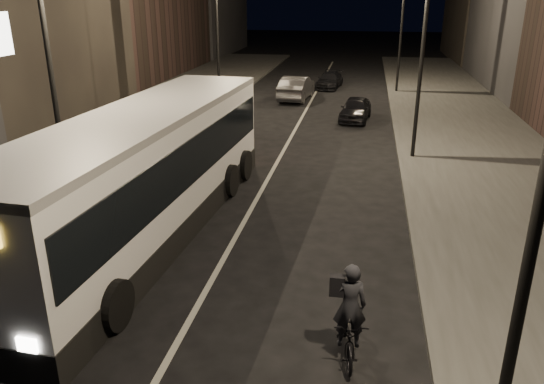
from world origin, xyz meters
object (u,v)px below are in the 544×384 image
at_px(streetlight_right_far, 399,13).
at_px(city_bus, 146,168).
at_px(streetlight_right_mid, 418,28).
at_px(streetlight_left_far, 221,15).
at_px(streetlight_left_near, 55,42).
at_px(cyclist_on_bicycle, 349,325).
at_px(streetlight_right_near, 531,119).
at_px(car_mid, 296,88).
at_px(car_near, 356,109).
at_px(car_far, 329,80).

height_order(streetlight_right_far, city_bus, streetlight_right_far).
xyz_separation_m(streetlight_right_mid, streetlight_right_far, (0.00, 16.00, 0.00)).
bearing_deg(streetlight_right_mid, city_bus, -132.18).
xyz_separation_m(streetlight_right_mid, streetlight_left_far, (-10.66, 10.00, 0.00)).
relative_size(streetlight_right_mid, streetlight_right_far, 1.00).
xyz_separation_m(streetlight_right_mid, streetlight_left_near, (-10.66, -8.00, 0.00)).
xyz_separation_m(streetlight_left_far, cyclist_on_bicycle, (8.76, -23.55, -4.66)).
bearing_deg(streetlight_left_far, cyclist_on_bicycle, -69.60).
height_order(city_bus, cyclist_on_bicycle, city_bus).
xyz_separation_m(city_bus, cyclist_on_bicycle, (6.01, -4.82, -1.27)).
bearing_deg(streetlight_right_near, streetlight_right_far, 90.00).
height_order(streetlight_right_near, car_mid, streetlight_right_near).
bearing_deg(streetlight_right_mid, car_mid, 117.14).
bearing_deg(streetlight_right_near, car_mid, 102.63).
bearing_deg(city_bus, streetlight_left_far, 101.52).
bearing_deg(streetlight_left_far, streetlight_right_near, -67.70).
xyz_separation_m(streetlight_left_near, car_near, (8.32, 15.03, -4.73)).
xyz_separation_m(streetlight_right_near, car_near, (-2.34, 23.03, -4.73)).
bearing_deg(streetlight_left_far, car_mid, 29.40).
bearing_deg(streetlight_left_near, cyclist_on_bicycle, -32.38).
distance_m(streetlight_right_near, city_bus, 11.27).
height_order(streetlight_left_near, cyclist_on_bicycle, streetlight_left_near).
distance_m(city_bus, car_near, 16.77).
height_order(streetlight_right_far, car_far, streetlight_right_far).
bearing_deg(streetlight_right_far, streetlight_right_mid, -90.00).
relative_size(city_bus, car_far, 3.49).
xyz_separation_m(streetlight_right_far, streetlight_left_near, (-10.66, -24.00, 0.00)).
bearing_deg(city_bus, streetlight_right_mid, 50.99).
height_order(streetlight_left_near, city_bus, streetlight_left_near).
bearing_deg(streetlight_right_near, streetlight_right_mid, 90.00).
bearing_deg(streetlight_left_near, streetlight_right_far, 66.04).
bearing_deg(city_bus, car_far, 85.76).
bearing_deg(streetlight_right_far, streetlight_left_far, -150.64).
relative_size(car_near, car_far, 0.96).
relative_size(city_bus, cyclist_on_bicycle, 6.47).
bearing_deg(streetlight_right_far, car_near, -104.63).
relative_size(streetlight_right_near, city_bus, 0.60).
distance_m(streetlight_left_near, car_mid, 21.37).
bearing_deg(streetlight_left_far, car_far, 49.89).
relative_size(streetlight_right_near, car_far, 2.09).
bearing_deg(streetlight_left_far, streetlight_right_mid, -43.16).
xyz_separation_m(streetlight_right_mid, cyclist_on_bicycle, (-1.90, -13.55, -4.66)).
distance_m(streetlight_right_near, car_mid, 29.48).
xyz_separation_m(streetlight_right_near, car_far, (-4.53, 33.28, -4.80)).
bearing_deg(cyclist_on_bicycle, streetlight_left_far, 103.32).
bearing_deg(cyclist_on_bicycle, streetlight_right_far, 79.23).
bearing_deg(car_far, streetlight_right_near, -75.49).
relative_size(streetlight_left_near, streetlight_left_far, 1.00).
bearing_deg(city_bus, streetlight_right_far, 75.43).
bearing_deg(car_far, cyclist_on_bicycle, -78.38).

